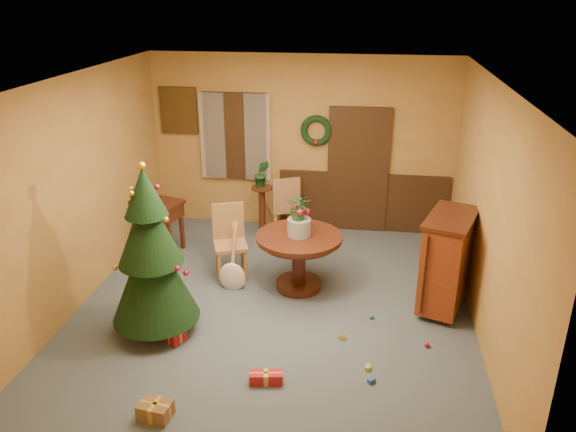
% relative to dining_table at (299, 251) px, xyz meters
% --- Properties ---
extents(room_envelope, '(5.50, 5.50, 5.50)m').
position_rel_dining_table_xyz_m(room_envelope, '(-0.04, 2.16, 0.56)').
color(room_envelope, '#394953').
rests_on(room_envelope, ground).
extents(dining_table, '(1.16, 1.16, 0.80)m').
position_rel_dining_table_xyz_m(dining_table, '(0.00, 0.00, 0.00)').
color(dining_table, black).
rests_on(dining_table, floor).
extents(urn, '(0.32, 0.32, 0.23)m').
position_rel_dining_table_xyz_m(urn, '(-0.00, -0.00, 0.35)').
color(urn, slate).
rests_on(urn, dining_table).
extents(centerpiece_plant, '(0.33, 0.29, 0.37)m').
position_rel_dining_table_xyz_m(centerpiece_plant, '(-0.00, -0.00, 0.65)').
color(centerpiece_plant, '#1E4C23').
rests_on(centerpiece_plant, urn).
extents(chair_near, '(0.58, 0.58, 1.05)m').
position_rel_dining_table_xyz_m(chair_near, '(-1.03, 0.28, 0.00)').
color(chair_near, '#91623A').
rests_on(chair_near, floor).
extents(chair_far, '(0.61, 0.61, 1.05)m').
position_rel_dining_table_xyz_m(chair_far, '(-0.46, 1.67, 0.01)').
color(chair_far, '#91623A').
rests_on(chair_far, floor).
extents(guitar, '(0.53, 0.65, 0.85)m').
position_rel_dining_table_xyz_m(guitar, '(-0.90, -0.15, -0.12)').
color(guitar, beige).
rests_on(guitar, floor).
extents(plant_stand, '(0.35, 0.35, 0.89)m').
position_rel_dining_table_xyz_m(plant_stand, '(-0.80, 1.56, -0.00)').
color(plant_stand, black).
rests_on(plant_stand, floor).
extents(stand_plant, '(0.28, 0.24, 0.45)m').
position_rel_dining_table_xyz_m(stand_plant, '(-0.80, 1.56, 0.56)').
color(stand_plant, '#19471E').
rests_on(stand_plant, plant_stand).
extents(christmas_tree, '(1.03, 1.03, 2.12)m').
position_rel_dining_table_xyz_m(christmas_tree, '(-1.55, -1.27, 0.45)').
color(christmas_tree, '#382111').
rests_on(christmas_tree, floor).
extents(writing_desk, '(1.01, 0.71, 0.81)m').
position_rel_dining_table_xyz_m(writing_desk, '(-2.40, 0.95, 0.06)').
color(writing_desk, black).
rests_on(writing_desk, floor).
extents(sideboard, '(0.82, 1.11, 1.28)m').
position_rel_dining_table_xyz_m(sideboard, '(1.90, -0.23, 0.13)').
color(sideboard, '#561109').
rests_on(sideboard, floor).
extents(gift_a, '(0.33, 0.26, 0.17)m').
position_rel_dining_table_xyz_m(gift_a, '(-1.04, -2.70, -0.48)').
color(gift_a, brown).
rests_on(gift_a, floor).
extents(gift_b, '(0.28, 0.28, 0.20)m').
position_rel_dining_table_xyz_m(gift_b, '(-1.26, -1.46, -0.46)').
color(gift_b, '#A2151D').
rests_on(gift_b, floor).
extents(gift_c, '(0.32, 0.31, 0.15)m').
position_rel_dining_table_xyz_m(gift_c, '(-1.97, -0.95, -0.48)').
color(gift_c, brown).
rests_on(gift_c, floor).
extents(gift_d, '(0.36, 0.20, 0.12)m').
position_rel_dining_table_xyz_m(gift_d, '(-0.08, -2.04, -0.50)').
color(gift_d, '#A2151D').
rests_on(gift_d, floor).
extents(toy_a, '(0.09, 0.09, 0.05)m').
position_rel_dining_table_xyz_m(toy_a, '(1.02, -1.89, -0.53)').
color(toy_a, '#244D9D').
rests_on(toy_a, floor).
extents(toy_b, '(0.06, 0.06, 0.06)m').
position_rel_dining_table_xyz_m(toy_b, '(1.00, -0.64, -0.53)').
color(toy_b, '#268E3E').
rests_on(toy_b, floor).
extents(toy_c, '(0.06, 0.09, 0.05)m').
position_rel_dining_table_xyz_m(toy_c, '(0.97, -1.67, -0.53)').
color(toy_c, gold).
rests_on(toy_c, floor).
extents(toy_d, '(0.06, 0.06, 0.06)m').
position_rel_dining_table_xyz_m(toy_d, '(1.64, -1.16, -0.53)').
color(toy_d, red).
rests_on(toy_d, floor).
extents(toy_e, '(0.09, 0.06, 0.05)m').
position_rel_dining_table_xyz_m(toy_e, '(0.67, -1.14, -0.53)').
color(toy_e, yellow).
rests_on(toy_e, floor).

